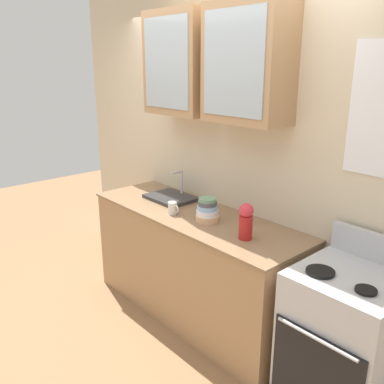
% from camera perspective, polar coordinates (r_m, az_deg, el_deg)
% --- Properties ---
extents(ground_plane, '(10.00, 10.00, 0.00)m').
position_cam_1_polar(ground_plane, '(3.77, 0.23, -16.28)').
color(ground_plane, '#936B47').
extents(back_wall_unit, '(4.16, 0.41, 2.82)m').
position_cam_1_polar(back_wall_unit, '(3.40, 4.56, 8.31)').
color(back_wall_unit, beige).
rests_on(back_wall_unit, ground_plane).
extents(counter, '(2.00, 0.66, 0.93)m').
position_cam_1_polar(counter, '(3.53, 0.24, -10.01)').
color(counter, '#A87F56').
rests_on(counter, ground_plane).
extents(stove_range, '(0.61, 0.64, 1.11)m').
position_cam_1_polar(stove_range, '(2.82, 20.12, -18.92)').
color(stove_range, silver).
rests_on(stove_range, ground_plane).
extents(sink_faucet, '(0.42, 0.32, 0.25)m').
position_cam_1_polar(sink_faucet, '(3.68, -2.93, -0.68)').
color(sink_faucet, '#2D2D30').
rests_on(sink_faucet, counter).
extents(bowl_stack, '(0.18, 0.18, 0.19)m').
position_cam_1_polar(bowl_stack, '(3.16, 2.13, -2.57)').
color(bowl_stack, '#E0AD7F').
rests_on(bowl_stack, counter).
extents(vase, '(0.10, 0.10, 0.26)m').
position_cam_1_polar(vase, '(2.85, 7.44, -3.93)').
color(vase, '#B21E1E').
rests_on(vase, counter).
extents(cup_near_sink, '(0.11, 0.07, 0.10)m').
position_cam_1_polar(cup_near_sink, '(3.32, -2.66, -2.23)').
color(cup_near_sink, silver).
rests_on(cup_near_sink, counter).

